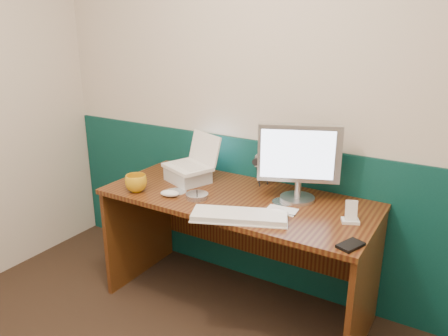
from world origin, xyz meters
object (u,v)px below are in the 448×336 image
Objects in this scene: monitor at (299,162)px; laptop at (187,151)px; mug at (136,183)px; desk at (237,253)px; keyboard at (239,216)px; camcorder at (262,170)px.

laptop is at bearing 163.61° from monitor.
laptop is 2.19× the size of mug.
monitor is at bearing 23.21° from desk.
keyboard is (0.56, -0.32, -0.19)m from laptop.
desk is 0.70m from monitor.
keyboard is 3.73× the size of mug.
mug is at bearing -179.49° from monitor.
camcorder is (0.43, 0.19, -0.11)m from laptop.
desk is 12.15× the size of mug.
camcorder is at bearing 81.73° from desk.
camcorder is (0.60, 0.49, 0.04)m from mug.
camcorder is at bearing 80.93° from keyboard.
laptop reaches higher than mug.
monitor reaches higher than mug.
keyboard is 0.73m from mug.
laptop is 0.59× the size of keyboard.
monitor is 0.98m from mug.
monitor is 0.33m from camcorder.
laptop is at bearing -167.97° from camcorder.
laptop is (-0.40, 0.06, 0.58)m from desk.
laptop is 0.72m from monitor.
keyboard is 2.58× the size of camcorder.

